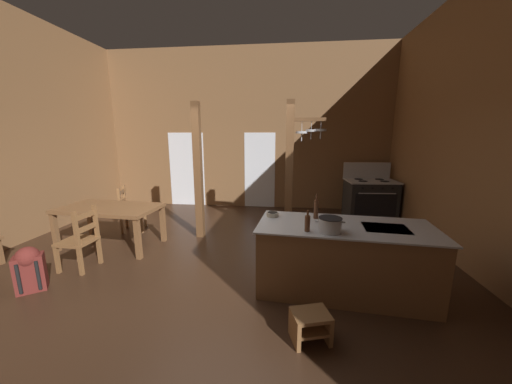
{
  "coord_description": "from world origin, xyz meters",
  "views": [
    {
      "loc": [
        1.12,
        -3.62,
        1.99
      ],
      "look_at": [
        0.59,
        1.06,
        1.0
      ],
      "focal_mm": 19.12,
      "sensor_mm": 36.0,
      "label": 1
    }
  ],
  "objects_px": {
    "step_stool": "(310,324)",
    "backpack": "(29,268)",
    "mixing_bowl_on_counter": "(273,214)",
    "bottle_tall_on_counter": "(316,209)",
    "dining_table": "(110,211)",
    "ladderback_chair_near_window": "(130,210)",
    "kitchen_island": "(343,258)",
    "stove_range": "(370,199)",
    "stockpot_on_counter": "(330,225)",
    "ladderback_chair_by_post": "(80,240)",
    "bottle_short_on_counter": "(307,223)"
  },
  "relations": [
    {
      "from": "step_stool",
      "to": "backpack",
      "type": "distance_m",
      "value": 3.56
    },
    {
      "from": "mixing_bowl_on_counter",
      "to": "bottle_tall_on_counter",
      "type": "bearing_deg",
      "value": -2.69
    },
    {
      "from": "dining_table",
      "to": "ladderback_chair_near_window",
      "type": "relative_size",
      "value": 1.86
    },
    {
      "from": "kitchen_island",
      "to": "step_stool",
      "type": "xyz_separation_m",
      "value": [
        -0.48,
        -0.96,
        -0.26
      ]
    },
    {
      "from": "stove_range",
      "to": "stockpot_on_counter",
      "type": "distance_m",
      "value": 3.9
    },
    {
      "from": "kitchen_island",
      "to": "ladderback_chair_by_post",
      "type": "height_order",
      "value": "ladderback_chair_by_post"
    },
    {
      "from": "mixing_bowl_on_counter",
      "to": "ladderback_chair_near_window",
      "type": "bearing_deg",
      "value": 153.14
    },
    {
      "from": "kitchen_island",
      "to": "stove_range",
      "type": "xyz_separation_m",
      "value": [
        1.26,
        3.31,
        0.04
      ]
    },
    {
      "from": "backpack",
      "to": "stove_range",
      "type": "bearing_deg",
      "value": 35.65
    },
    {
      "from": "kitchen_island",
      "to": "ladderback_chair_near_window",
      "type": "distance_m",
      "value": 4.39
    },
    {
      "from": "backpack",
      "to": "stockpot_on_counter",
      "type": "bearing_deg",
      "value": 3.07
    },
    {
      "from": "ladderback_chair_near_window",
      "to": "ladderback_chair_by_post",
      "type": "distance_m",
      "value": 1.69
    },
    {
      "from": "ladderback_chair_by_post",
      "to": "mixing_bowl_on_counter",
      "type": "xyz_separation_m",
      "value": [
        2.86,
        0.12,
        0.46
      ]
    },
    {
      "from": "mixing_bowl_on_counter",
      "to": "bottle_short_on_counter",
      "type": "xyz_separation_m",
      "value": [
        0.43,
        -0.55,
        0.07
      ]
    },
    {
      "from": "ladderback_chair_by_post",
      "to": "bottle_tall_on_counter",
      "type": "bearing_deg",
      "value": 1.57
    },
    {
      "from": "step_stool",
      "to": "bottle_short_on_counter",
      "type": "distance_m",
      "value": 1.06
    },
    {
      "from": "dining_table",
      "to": "bottle_tall_on_counter",
      "type": "distance_m",
      "value": 3.62
    },
    {
      "from": "mixing_bowl_on_counter",
      "to": "step_stool",
      "type": "bearing_deg",
      "value": -70.27
    },
    {
      "from": "stove_range",
      "to": "step_stool",
      "type": "relative_size",
      "value": 3.11
    },
    {
      "from": "dining_table",
      "to": "ladderback_chair_near_window",
      "type": "bearing_deg",
      "value": 98.45
    },
    {
      "from": "step_stool",
      "to": "ladderback_chair_by_post",
      "type": "distance_m",
      "value": 3.5
    },
    {
      "from": "dining_table",
      "to": "ladderback_chair_by_post",
      "type": "distance_m",
      "value": 0.88
    },
    {
      "from": "ladderback_chair_by_post",
      "to": "bottle_short_on_counter",
      "type": "relative_size",
      "value": 3.7
    },
    {
      "from": "bottle_tall_on_counter",
      "to": "bottle_short_on_counter",
      "type": "height_order",
      "value": "bottle_tall_on_counter"
    },
    {
      "from": "backpack",
      "to": "stockpot_on_counter",
      "type": "relative_size",
      "value": 1.76
    },
    {
      "from": "ladderback_chair_by_post",
      "to": "stockpot_on_counter",
      "type": "height_order",
      "value": "stockpot_on_counter"
    },
    {
      "from": "step_stool",
      "to": "dining_table",
      "type": "xyz_separation_m",
      "value": [
        -3.39,
        1.97,
        0.47
      ]
    },
    {
      "from": "dining_table",
      "to": "ladderback_chair_by_post",
      "type": "bearing_deg",
      "value": -84.39
    },
    {
      "from": "kitchen_island",
      "to": "mixing_bowl_on_counter",
      "type": "height_order",
      "value": "mixing_bowl_on_counter"
    },
    {
      "from": "ladderback_chair_by_post",
      "to": "stockpot_on_counter",
      "type": "bearing_deg",
      "value": -6.79
    },
    {
      "from": "step_stool",
      "to": "mixing_bowl_on_counter",
      "type": "bearing_deg",
      "value": 109.73
    },
    {
      "from": "stove_range",
      "to": "bottle_tall_on_counter",
      "type": "height_order",
      "value": "stove_range"
    },
    {
      "from": "ladderback_chair_near_window",
      "to": "bottle_short_on_counter",
      "type": "bearing_deg",
      "value": -31.01
    },
    {
      "from": "ladderback_chair_by_post",
      "to": "bottle_short_on_counter",
      "type": "xyz_separation_m",
      "value": [
        3.29,
        -0.43,
        0.53
      ]
    },
    {
      "from": "backpack",
      "to": "bottle_tall_on_counter",
      "type": "relative_size",
      "value": 1.77
    },
    {
      "from": "ladderback_chair_near_window",
      "to": "backpack",
      "type": "bearing_deg",
      "value": -90.48
    },
    {
      "from": "dining_table",
      "to": "backpack",
      "type": "height_order",
      "value": "dining_table"
    },
    {
      "from": "stockpot_on_counter",
      "to": "bottle_tall_on_counter",
      "type": "distance_m",
      "value": 0.53
    },
    {
      "from": "dining_table",
      "to": "backpack",
      "type": "distance_m",
      "value": 1.52
    },
    {
      "from": "stove_range",
      "to": "mixing_bowl_on_counter",
      "type": "distance_m",
      "value": 3.76
    },
    {
      "from": "ladderback_chair_by_post",
      "to": "stockpot_on_counter",
      "type": "xyz_separation_m",
      "value": [
        3.55,
        -0.42,
        0.52
      ]
    },
    {
      "from": "mixing_bowl_on_counter",
      "to": "ladderback_chair_by_post",
      "type": "bearing_deg",
      "value": -177.56
    },
    {
      "from": "backpack",
      "to": "ladderback_chair_by_post",
      "type": "bearing_deg",
      "value": 70.24
    },
    {
      "from": "backpack",
      "to": "mixing_bowl_on_counter",
      "type": "distance_m",
      "value": 3.23
    },
    {
      "from": "kitchen_island",
      "to": "dining_table",
      "type": "xyz_separation_m",
      "value": [
        -3.86,
        1.01,
        0.21
      ]
    },
    {
      "from": "step_stool",
      "to": "bottle_short_on_counter",
      "type": "xyz_separation_m",
      "value": [
        -0.01,
        0.69,
        0.81
      ]
    },
    {
      "from": "ladderback_chair_near_window",
      "to": "stockpot_on_counter",
      "type": "distance_m",
      "value": 4.33
    },
    {
      "from": "mixing_bowl_on_counter",
      "to": "backpack",
      "type": "bearing_deg",
      "value": -166.37
    },
    {
      "from": "step_stool",
      "to": "stockpot_on_counter",
      "type": "distance_m",
      "value": 1.08
    },
    {
      "from": "kitchen_island",
      "to": "step_stool",
      "type": "relative_size",
      "value": 5.27
    }
  ]
}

